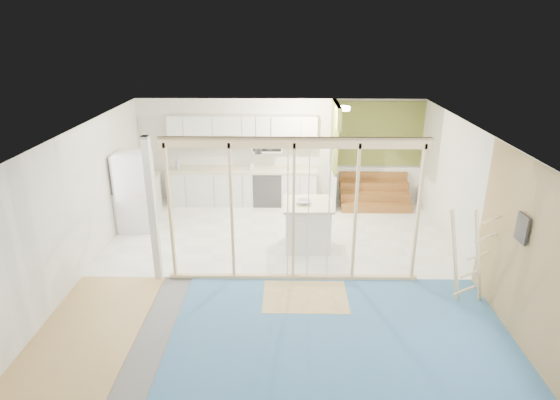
{
  "coord_description": "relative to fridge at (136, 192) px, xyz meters",
  "views": [
    {
      "loc": [
        0.19,
        -7.32,
        4.29
      ],
      "look_at": [
        0.06,
        0.6,
        1.29
      ],
      "focal_mm": 30.0,
      "sensor_mm": 36.0,
      "label": 1
    }
  ],
  "objects": [
    {
      "name": "room",
      "position": [
        3.09,
        -2.14,
        0.43
      ],
      "size": [
        7.01,
        8.01,
        2.61
      ],
      "color": "slate",
      "rests_on": "ground"
    },
    {
      "name": "floor_overlays",
      "position": [
        3.16,
        -2.08,
        -0.86
      ],
      "size": [
        7.0,
        8.0,
        0.03
      ],
      "color": "white",
      "rests_on": "room"
    },
    {
      "name": "stud_frame",
      "position": [
        2.85,
        -2.14,
        0.72
      ],
      "size": [
        4.66,
        0.14,
        2.6
      ],
      "color": "beige",
      "rests_on": "room"
    },
    {
      "name": "base_cabinets",
      "position": [
        1.48,
        1.22,
        -0.4
      ],
      "size": [
        4.45,
        2.24,
        0.93
      ],
      "color": "silver",
      "rests_on": "room"
    },
    {
      "name": "upper_cabinets",
      "position": [
        2.25,
        1.67,
        0.95
      ],
      "size": [
        3.6,
        0.41,
        0.85
      ],
      "color": "silver",
      "rests_on": "room"
    },
    {
      "name": "green_partition",
      "position": [
        5.14,
        1.51,
        0.07
      ],
      "size": [
        2.25,
        1.51,
        2.6
      ],
      "color": "olive",
      "rests_on": "room"
    },
    {
      "name": "pot_rack",
      "position": [
        2.78,
        -0.25,
        1.13
      ],
      "size": [
        0.52,
        0.52,
        0.72
      ],
      "color": "black",
      "rests_on": "room"
    },
    {
      "name": "sheathing_panel",
      "position": [
        6.57,
        -4.14,
        0.43
      ],
      "size": [
        0.02,
        4.0,
        2.6
      ],
      "primitive_type": "cube",
      "color": "tan",
      "rests_on": "room"
    },
    {
      "name": "electrical_panel",
      "position": [
        6.52,
        -3.54,
        0.78
      ],
      "size": [
        0.04,
        0.3,
        0.4
      ],
      "primitive_type": "cube",
      "color": "#3B3C41",
      "rests_on": "room"
    },
    {
      "name": "ceiling_light",
      "position": [
        4.49,
        0.86,
        1.67
      ],
      "size": [
        0.32,
        0.32,
        0.08
      ],
      "primitive_type": "cylinder",
      "color": "#FFEABF",
      "rests_on": "room"
    },
    {
      "name": "fridge",
      "position": [
        0.0,
        0.0,
        0.0
      ],
      "size": [
        0.83,
        0.8,
        1.74
      ],
      "rotation": [
        0.0,
        0.0,
        0.11
      ],
      "color": "silver",
      "rests_on": "room"
    },
    {
      "name": "island",
      "position": [
        3.69,
        -0.84,
        -0.39
      ],
      "size": [
        1.0,
        1.0,
        0.96
      ],
      "rotation": [
        0.0,
        0.0,
        0.02
      ],
      "color": "white",
      "rests_on": "room"
    },
    {
      "name": "bowl",
      "position": [
        3.61,
        -0.87,
        0.12
      ],
      "size": [
        0.31,
        0.31,
        0.07
      ],
      "primitive_type": "imported",
      "rotation": [
        0.0,
        0.0,
        0.11
      ],
      "color": "silver",
      "rests_on": "island"
    },
    {
      "name": "soap_bottle_a",
      "position": [
        0.59,
        1.5,
        0.22
      ],
      "size": [
        0.16,
        0.16,
        0.32
      ],
      "primitive_type": "imported",
      "rotation": [
        0.0,
        0.0,
        0.32
      ],
      "color": "#A0A2B3",
      "rests_on": "base_cabinets"
    },
    {
      "name": "soap_bottle_b",
      "position": [
        2.42,
        1.49,
        0.15
      ],
      "size": [
        0.09,
        0.09,
        0.18
      ],
      "primitive_type": "imported",
      "rotation": [
        0.0,
        0.0,
        0.05
      ],
      "color": "white",
      "rests_on": "base_cabinets"
    },
    {
      "name": "ladder",
      "position": [
        6.17,
        -2.84,
        -0.03
      ],
      "size": [
        0.88,
        0.16,
        1.65
      ],
      "rotation": [
        0.0,
        0.0,
        0.32
      ],
      "color": "#D4B782",
      "rests_on": "room"
    }
  ]
}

